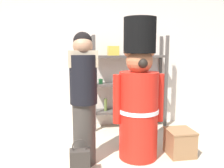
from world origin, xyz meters
name	(u,v)px	position (x,y,z in m)	size (l,w,h in m)	color
back_wall	(100,56)	(0.00, 2.20, 1.30)	(6.40, 0.12, 2.60)	silver
merchandise_shelf	(129,81)	(0.50, 1.98, 0.86)	(1.35, 0.35, 1.66)	#4C4742
teddy_bear_guard	(139,96)	(0.32, 0.73, 0.82)	(0.68, 0.52, 1.82)	red
person_shopper	(84,96)	(-0.39, 0.68, 0.87)	(0.35, 0.33, 1.63)	#38332D
shopping_bag	(80,162)	(-0.46, 0.38, 0.16)	(0.23, 0.14, 0.43)	#332D28
display_crate	(180,142)	(0.90, 0.69, 0.18)	(0.35, 0.37, 0.35)	olive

